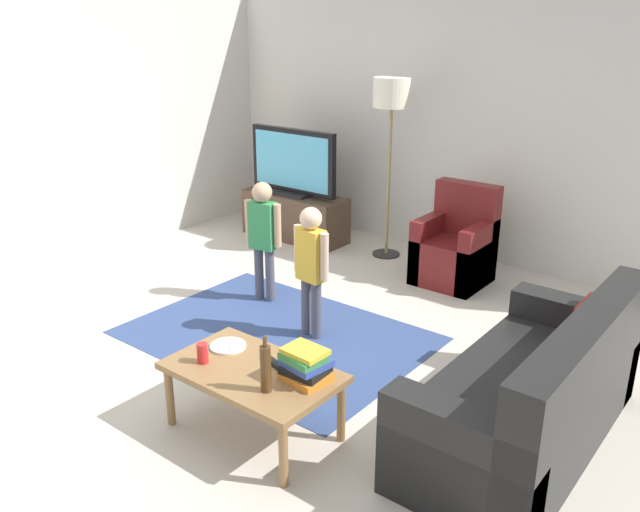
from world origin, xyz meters
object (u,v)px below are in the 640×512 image
(tv_stand, at_px, (295,217))
(tv_remote, at_px, (273,362))
(child_center, at_px, (311,261))
(book_stack, at_px, (305,365))
(armchair, at_px, (456,250))
(floor_lamp, at_px, (392,103))
(couch, at_px, (538,400))
(plate, at_px, (228,346))
(tv, at_px, (293,163))
(bottle, at_px, (266,368))
(coffee_table, at_px, (253,377))
(soda_can, at_px, (203,353))
(child_near_tv, at_px, (263,231))

(tv_stand, bearing_deg, tv_remote, -51.68)
(child_center, xyz_separation_m, book_stack, (0.83, -1.08, -0.11))
(armchair, distance_m, floor_lamp, 1.54)
(couch, xyz_separation_m, armchair, (-1.52, 1.98, 0.01))
(tv_stand, bearing_deg, plate, -56.54)
(couch, height_order, plate, couch)
(child_center, xyz_separation_m, tv_remote, (0.57, -1.06, -0.19))
(tv, xyz_separation_m, bottle, (2.39, -3.02, -0.29))
(floor_lamp, xyz_separation_m, book_stack, (1.37, -2.97, -1.03))
(floor_lamp, bearing_deg, plate, -75.61)
(coffee_table, distance_m, book_stack, 0.35)
(child_center, height_order, book_stack, child_center)
(soda_can, bearing_deg, tv_stand, 121.78)
(tv, xyz_separation_m, book_stack, (2.47, -2.80, -0.34))
(child_near_tv, height_order, plate, child_near_tv)
(soda_can, distance_m, plate, 0.23)
(tv_stand, xyz_separation_m, plate, (1.87, -2.82, 0.18))
(child_center, height_order, coffee_table, child_center)
(child_center, distance_m, tv_remote, 1.22)
(floor_lamp, relative_size, plate, 8.09)
(floor_lamp, distance_m, bottle, 3.58)
(floor_lamp, xyz_separation_m, tv_remote, (1.11, -2.96, -1.11))
(soda_can, bearing_deg, child_center, 100.56)
(coffee_table, xyz_separation_m, soda_can, (-0.28, -0.12, 0.11))
(tv_stand, bearing_deg, couch, -29.98)
(couch, height_order, armchair, armchair)
(couch, relative_size, book_stack, 6.64)
(armchair, height_order, child_near_tv, child_near_tv)
(tv_stand, distance_m, book_stack, 3.76)
(couch, height_order, bottle, couch)
(couch, distance_m, child_center, 1.91)
(child_near_tv, bearing_deg, child_center, -20.94)
(book_stack, bearing_deg, coffee_table, -161.54)
(tv, distance_m, coffee_table, 3.65)
(child_near_tv, bearing_deg, tv, 121.92)
(tv, bearing_deg, bottle, -51.72)
(tv_stand, distance_m, couch, 4.04)
(bottle, height_order, soda_can, bottle)
(tv_remote, bearing_deg, child_center, 132.81)
(couch, xyz_separation_m, child_center, (-1.86, 0.28, 0.33))
(tv, relative_size, floor_lamp, 0.62)
(bottle, bearing_deg, armchair, 97.71)
(tv_stand, height_order, plate, tv_stand)
(armchair, distance_m, child_center, 1.77)
(tv_remote, relative_size, soda_can, 1.42)
(couch, xyz_separation_m, child_near_tv, (-2.61, 0.56, 0.34))
(tv_stand, height_order, armchair, armchair)
(tv_stand, height_order, child_center, child_center)
(plate, bearing_deg, coffee_table, -18.45)
(plate, bearing_deg, tv_remote, 3.27)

